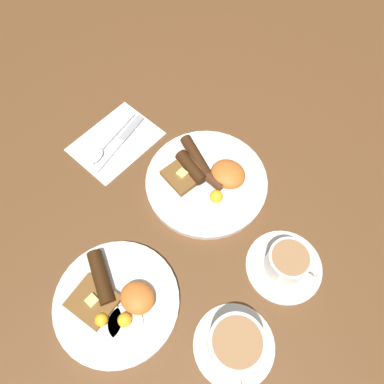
{
  "coord_description": "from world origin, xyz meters",
  "views": [
    {
      "loc": [
        -0.22,
        0.36,
        0.75
      ],
      "look_at": [
        0.01,
        0.05,
        0.03
      ],
      "focal_mm": 35.0,
      "sensor_mm": 36.0,
      "label": 1
    }
  ],
  "objects_px": {
    "breakfast_plate_near": "(207,179)",
    "teacup_near": "(287,263)",
    "breakfast_plate_far": "(116,301)",
    "spoon": "(100,150)",
    "knife": "(122,139)",
    "teacup_far": "(235,344)"
  },
  "relations": [
    {
      "from": "breakfast_plate_far",
      "to": "teacup_far",
      "type": "distance_m",
      "value": 0.24
    },
    {
      "from": "teacup_near",
      "to": "teacup_far",
      "type": "bearing_deg",
      "value": 89.2
    },
    {
      "from": "breakfast_plate_near",
      "to": "breakfast_plate_far",
      "type": "height_order",
      "value": "breakfast_plate_near"
    },
    {
      "from": "teacup_near",
      "to": "knife",
      "type": "xyz_separation_m",
      "value": [
        0.47,
        -0.05,
        -0.02
      ]
    },
    {
      "from": "spoon",
      "to": "breakfast_plate_near",
      "type": "bearing_deg",
      "value": 105.41
    },
    {
      "from": "breakfast_plate_near",
      "to": "teacup_near",
      "type": "xyz_separation_m",
      "value": [
        -0.24,
        0.07,
        0.01
      ]
    },
    {
      "from": "breakfast_plate_far",
      "to": "teacup_near",
      "type": "relative_size",
      "value": 1.57
    },
    {
      "from": "teacup_near",
      "to": "spoon",
      "type": "bearing_deg",
      "value": 1.0
    },
    {
      "from": "breakfast_plate_near",
      "to": "spoon",
      "type": "distance_m",
      "value": 0.27
    },
    {
      "from": "teacup_far",
      "to": "spoon",
      "type": "distance_m",
      "value": 0.52
    },
    {
      "from": "spoon",
      "to": "teacup_near",
      "type": "bearing_deg",
      "value": 88.6
    },
    {
      "from": "breakfast_plate_far",
      "to": "spoon",
      "type": "height_order",
      "value": "breakfast_plate_far"
    },
    {
      "from": "teacup_far",
      "to": "teacup_near",
      "type": "bearing_deg",
      "value": -90.8
    },
    {
      "from": "teacup_far",
      "to": "knife",
      "type": "relative_size",
      "value": 0.82
    },
    {
      "from": "breakfast_plate_near",
      "to": "teacup_near",
      "type": "relative_size",
      "value": 1.77
    },
    {
      "from": "breakfast_plate_far",
      "to": "spoon",
      "type": "xyz_separation_m",
      "value": [
        0.26,
        -0.24,
        -0.0
      ]
    },
    {
      "from": "knife",
      "to": "spoon",
      "type": "xyz_separation_m",
      "value": [
        0.02,
        0.06,
        0.0
      ]
    },
    {
      "from": "teacup_far",
      "to": "spoon",
      "type": "bearing_deg",
      "value": -19.81
    },
    {
      "from": "teacup_near",
      "to": "spoon",
      "type": "xyz_separation_m",
      "value": [
        0.5,
        0.01,
        -0.02
      ]
    },
    {
      "from": "breakfast_plate_far",
      "to": "spoon",
      "type": "relative_size",
      "value": 1.39
    },
    {
      "from": "breakfast_plate_near",
      "to": "teacup_near",
      "type": "bearing_deg",
      "value": 163.22
    },
    {
      "from": "knife",
      "to": "spoon",
      "type": "distance_m",
      "value": 0.06
    }
  ]
}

